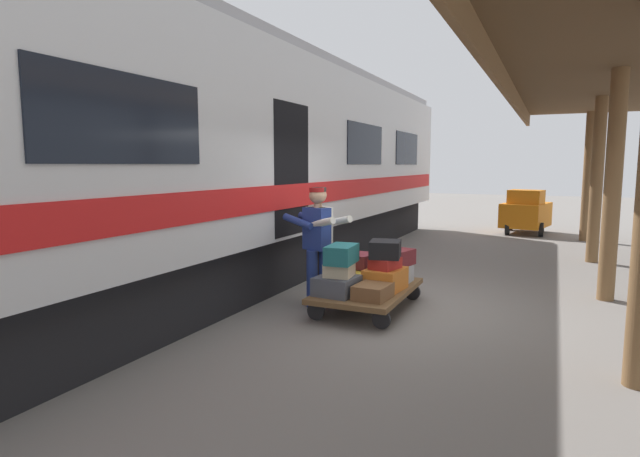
% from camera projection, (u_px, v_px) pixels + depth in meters
% --- Properties ---
extents(ground_plane, '(60.00, 60.00, 0.00)m').
position_uv_depth(ground_plane, '(410.00, 308.00, 7.32)').
color(ground_plane, slate).
extents(platform_canopy, '(3.20, 17.57, 3.56)m').
position_uv_depth(platform_canopy, '(631.00, 55.00, 5.89)').
color(platform_canopy, brown).
rests_on(platform_canopy, ground_plane).
extents(train_car, '(3.02, 18.96, 4.00)m').
position_uv_depth(train_car, '(211.00, 162.00, 8.45)').
color(train_car, silver).
rests_on(train_car, ground_plane).
extents(luggage_cart, '(1.13, 1.90, 0.31)m').
position_uv_depth(luggage_cart, '(368.00, 291.00, 7.24)').
color(luggage_cart, brown).
rests_on(luggage_cart, ground_plane).
extents(suitcase_gray_aluminum, '(0.44, 0.48, 0.24)m').
position_uv_depth(suitcase_gray_aluminum, '(396.00, 274.00, 7.59)').
color(suitcase_gray_aluminum, '#9EA0A5').
rests_on(suitcase_gray_aluminum, luggage_cart).
extents(suitcase_slate_roller, '(0.56, 0.58, 0.24)m').
position_uv_depth(suitcase_slate_roller, '(337.00, 285.00, 6.85)').
color(suitcase_slate_roller, '#4C515B').
rests_on(suitcase_slate_roller, luggage_cart).
extents(suitcase_brown_leather, '(0.44, 0.54, 0.19)m').
position_uv_depth(suitcase_brown_leather, '(373.00, 291.00, 6.65)').
color(suitcase_brown_leather, brown).
rests_on(suitcase_brown_leather, luggage_cart).
extents(suitcase_yellow_case, '(0.46, 0.58, 0.17)m').
position_uv_depth(suitcase_yellow_case, '(351.00, 280.00, 7.33)').
color(suitcase_yellow_case, gold).
rests_on(suitcase_yellow_case, luggage_cart).
extents(suitcase_orange_carryall, '(0.51, 0.65, 0.30)m').
position_uv_depth(suitcase_orange_carryall, '(385.00, 279.00, 7.11)').
color(suitcase_orange_carryall, '#CC6B23').
rests_on(suitcase_orange_carryall, luggage_cart).
extents(suitcase_olive_duffel, '(0.46, 0.50, 0.18)m').
position_uv_depth(suitcase_olive_duffel, '(363.00, 273.00, 7.80)').
color(suitcase_olive_duffel, brown).
rests_on(suitcase_olive_duffel, luggage_cart).
extents(suitcase_maroon_trunk, '(0.52, 0.61, 0.23)m').
position_uv_depth(suitcase_maroon_trunk, '(395.00, 257.00, 7.59)').
color(suitcase_maroon_trunk, maroon).
rests_on(suitcase_maroon_trunk, suitcase_gray_aluminum).
extents(suitcase_cream_canvas, '(0.38, 0.39, 0.18)m').
position_uv_depth(suitcase_cream_canvas, '(339.00, 270.00, 6.83)').
color(suitcase_cream_canvas, beige).
rests_on(suitcase_cream_canvas, suitcase_slate_roller).
extents(suitcase_burgundy_valise, '(0.39, 0.51, 0.20)m').
position_uv_depth(suitcase_burgundy_valise, '(362.00, 260.00, 7.78)').
color(suitcase_burgundy_valise, maroon).
rests_on(suitcase_burgundy_valise, suitcase_olive_duffel).
extents(suitcase_red_plastic, '(0.40, 0.47, 0.15)m').
position_uv_depth(suitcase_red_plastic, '(385.00, 263.00, 7.08)').
color(suitcase_red_plastic, '#AD231E').
rests_on(suitcase_red_plastic, suitcase_orange_carryall).
extents(suitcase_teal_softside, '(0.38, 0.57, 0.24)m').
position_uv_depth(suitcase_teal_softside, '(342.00, 254.00, 6.81)').
color(suitcase_teal_softside, '#1E666B').
rests_on(suitcase_teal_softside, suitcase_cream_canvas).
extents(suitcase_black_hardshell, '(0.49, 0.52, 0.24)m').
position_uv_depth(suitcase_black_hardshell, '(385.00, 249.00, 7.08)').
color(suitcase_black_hardshell, black).
rests_on(suitcase_black_hardshell, suitcase_red_plastic).
extents(porter_in_overalls, '(0.73, 0.56, 1.70)m').
position_uv_depth(porter_in_overalls, '(316.00, 242.00, 7.37)').
color(porter_in_overalls, navy).
rests_on(porter_in_overalls, ground_plane).
extents(porter_by_door, '(0.74, 0.60, 1.70)m').
position_uv_depth(porter_by_door, '(320.00, 241.00, 7.45)').
color(porter_by_door, '#332D28').
rests_on(porter_by_door, ground_plane).
extents(baggage_tug, '(1.42, 1.89, 1.30)m').
position_uv_depth(baggage_tug, '(526.00, 212.00, 15.20)').
color(baggage_tug, orange).
rests_on(baggage_tug, ground_plane).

